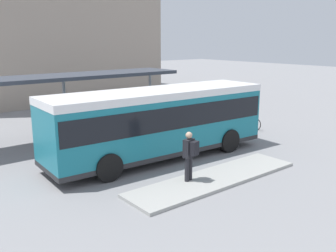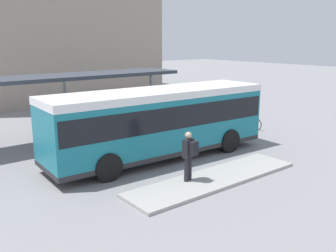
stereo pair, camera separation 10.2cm
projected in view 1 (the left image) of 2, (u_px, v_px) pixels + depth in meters
The scene contains 10 objects.
ground_plane at pixel (159, 157), 16.61m from camera, with size 120.00×120.00×0.00m, color gray.
curb_island at pixel (215, 178), 13.95m from camera, with size 7.33×1.80×0.12m.
city_bus at pixel (159, 118), 16.21m from camera, with size 10.19×3.03×3.03m.
pedestrian_waiting at pixel (190, 153), 13.34m from camera, with size 0.49×0.54×1.82m.
bicycle_black at pixel (248, 123), 21.82m from camera, with size 0.48×1.69×0.73m.
bicycle_red at pixel (233, 121), 22.28m from camera, with size 0.48×1.66×0.72m.
bicycle_orange at pixel (223, 118), 22.99m from camera, with size 0.48×1.79×0.77m.
bicycle_yellow at pixel (214, 116), 23.74m from camera, with size 0.48×1.60×0.69m.
station_shelter at pixel (63, 78), 18.72m from camera, with size 12.66×2.66×3.38m.
station_building at pixel (36, 2), 32.53m from camera, with size 18.31×11.89×16.60m.
Camera 1 is at (-9.63, -12.60, 5.13)m, focal length 40.00 mm.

